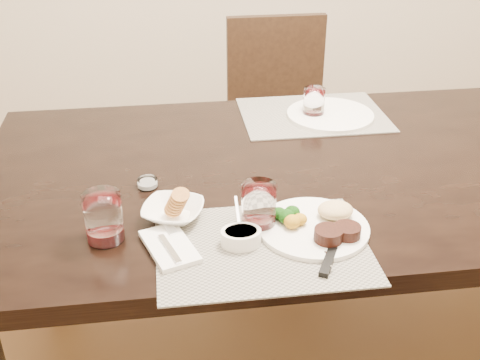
{
  "coord_description": "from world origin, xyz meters",
  "views": [
    {
      "loc": [
        -0.49,
        -1.42,
        1.52
      ],
      "look_at": [
        -0.32,
        -0.18,
        0.82
      ],
      "focal_mm": 45.0,
      "sensor_mm": 36.0,
      "label": 1
    }
  ],
  "objects": [
    {
      "name": "ground_plane",
      "position": [
        0.0,
        0.0,
        0.0
      ],
      "size": [
        4.5,
        4.5,
        0.0
      ],
      "primitive_type": "plane",
      "color": "#4A2C17",
      "rests_on": "ground"
    },
    {
      "name": "dining_table",
      "position": [
        0.0,
        0.0,
        0.67
      ],
      "size": [
        2.0,
        1.0,
        0.75
      ],
      "color": "black",
      "rests_on": "ground"
    },
    {
      "name": "chair_far",
      "position": [
        0.0,
        0.93,
        0.5
      ],
      "size": [
        0.42,
        0.42,
        0.9
      ],
      "color": "black",
      "rests_on": "ground"
    },
    {
      "name": "placemat_near",
      "position": [
        -0.3,
        -0.36,
        0.75
      ],
      "size": [
        0.46,
        0.34,
        0.0
      ],
      "primitive_type": "cube",
      "color": "gray",
      "rests_on": "dining_table"
    },
    {
      "name": "placemat_far",
      "position": [
        -0.01,
        0.34,
        0.75
      ],
      "size": [
        0.46,
        0.34,
        0.0
      ],
      "primitive_type": "cube",
      "color": "gray",
      "rests_on": "dining_table"
    },
    {
      "name": "dinner_plate",
      "position": [
        -0.16,
        -0.32,
        0.77
      ],
      "size": [
        0.25,
        0.25,
        0.05
      ],
      "rotation": [
        0.0,
        0.0,
        0.24
      ],
      "color": "white",
      "rests_on": "placemat_near"
    },
    {
      "name": "napkin_fork",
      "position": [
        -0.5,
        -0.35,
        0.76
      ],
      "size": [
        0.13,
        0.18,
        0.02
      ],
      "rotation": [
        0.0,
        0.0,
        0.33
      ],
      "color": "white",
      "rests_on": "placemat_near"
    },
    {
      "name": "steak_knife",
      "position": [
        -0.18,
        -0.42,
        0.76
      ],
      "size": [
        0.08,
        0.22,
        0.01
      ],
      "rotation": [
        0.0,
        0.0,
        -0.48
      ],
      "color": "white",
      "rests_on": "placemat_near"
    },
    {
      "name": "cracker_bowl",
      "position": [
        -0.49,
        -0.22,
        0.77
      ],
      "size": [
        0.18,
        0.18,
        0.06
      ],
      "rotation": [
        0.0,
        0.0,
        -0.33
      ],
      "color": "white",
      "rests_on": "placemat_near"
    },
    {
      "name": "sauce_ramekin",
      "position": [
        -0.34,
        -0.35,
        0.77
      ],
      "size": [
        0.09,
        0.13,
        0.07
      ],
      "rotation": [
        0.0,
        0.0,
        0.01
      ],
      "color": "white",
      "rests_on": "placemat_near"
    },
    {
      "name": "wine_glass_near",
      "position": [
        -0.3,
        -0.29,
        0.8
      ],
      "size": [
        0.08,
        0.08,
        0.11
      ],
      "rotation": [
        0.0,
        0.0,
        -0.24
      ],
      "color": "white",
      "rests_on": "placemat_near"
    },
    {
      "name": "far_plate",
      "position": [
        0.04,
        0.31,
        0.76
      ],
      "size": [
        0.28,
        0.28,
        0.01
      ],
      "primitive_type": "cylinder",
      "color": "white",
      "rests_on": "placemat_far"
    },
    {
      "name": "wine_glass_far",
      "position": [
        -0.02,
        0.32,
        0.8
      ],
      "size": [
        0.07,
        0.07,
        0.09
      ],
      "rotation": [
        0.0,
        0.0,
        -0.13
      ],
      "color": "white",
      "rests_on": "placemat_far"
    },
    {
      "name": "wine_glass_side",
      "position": [
        -0.64,
        -0.28,
        0.8
      ],
      "size": [
        0.08,
        0.08,
        0.11
      ],
      "rotation": [
        0.0,
        0.0,
        -0.19
      ],
      "color": "white",
      "rests_on": "dining_table"
    },
    {
      "name": "salt_cellar",
      "position": [
        -0.55,
        -0.06,
        0.76
      ],
      "size": [
        0.05,
        0.05,
        0.02
      ],
      "rotation": [
        0.0,
        0.0,
        0.03
      ],
      "color": "white",
      "rests_on": "dining_table"
    }
  ]
}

